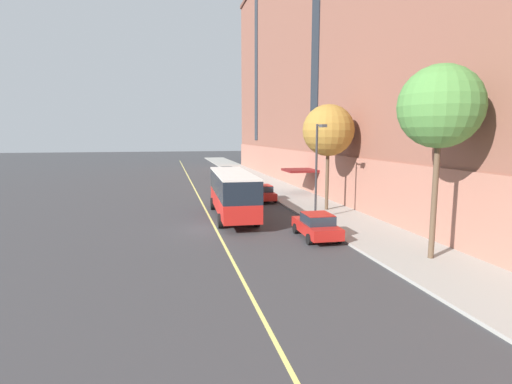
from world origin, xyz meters
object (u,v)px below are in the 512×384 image
parked_car_red_2 (262,193)px  street_tree_near_corner (440,107)px  street_tree_mid_block (328,131)px  city_bus (233,191)px  parked_car_red_3 (317,226)px  street_lamp (318,161)px  parked_car_black_1 (227,172)px

parked_car_red_2 → street_tree_near_corner: (4.01, -19.49, 6.75)m
street_tree_mid_block → street_tree_near_corner: bearing=-90.0°
city_bus → street_tree_near_corner: bearing=-57.4°
street_tree_near_corner → parked_car_red_3: bearing=126.5°
city_bus → parked_car_red_3: bearing=-60.6°
street_lamp → parked_car_black_1: bearing=93.3°
parked_car_black_1 → street_lamp: street_lamp is taller
parked_car_black_1 → parked_car_red_3: same height
parked_car_black_1 → city_bus: bearing=-97.6°
parked_car_red_2 → parked_car_red_3: (0.03, -14.10, -0.00)m
parked_car_red_2 → street_tree_near_corner: size_ratio=0.47×
street_lamp → city_bus: bearing=157.1°
parked_car_red_2 → street_lamp: size_ratio=0.65×
parked_car_red_3 → street_tree_mid_block: (3.98, 8.03, 5.80)m
parked_car_red_3 → street_tree_mid_block: size_ratio=0.52×
street_tree_mid_block → parked_car_red_3: bearing=-116.3°
parked_car_black_1 → street_tree_near_corner: 42.54m
parked_car_red_2 → street_tree_mid_block: (4.01, -6.07, 5.80)m
parked_car_red_3 → street_tree_mid_block: 10.68m
parked_car_black_1 → street_lamp: bearing=-86.7°
street_tree_near_corner → street_lamp: street_tree_near_corner is taller
parked_car_black_1 → street_tree_near_corner: bearing=-84.5°
city_bus → street_lamp: 6.69m
city_bus → parked_car_red_3: 8.23m
parked_car_red_2 → street_tree_near_corner: street_tree_near_corner is taller
parked_car_red_3 → street_tree_near_corner: (3.98, -5.39, 6.75)m
street_tree_near_corner → street_tree_mid_block: size_ratio=1.10×
street_tree_near_corner → street_tree_mid_block: (-0.00, 13.42, -0.95)m
street_tree_near_corner → parked_car_black_1: bearing=95.5°
city_bus → parked_car_red_3: size_ratio=2.46×
street_lamp → street_tree_mid_block: bearing=57.2°
parked_car_red_3 → street_tree_mid_block: bearing=63.7°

